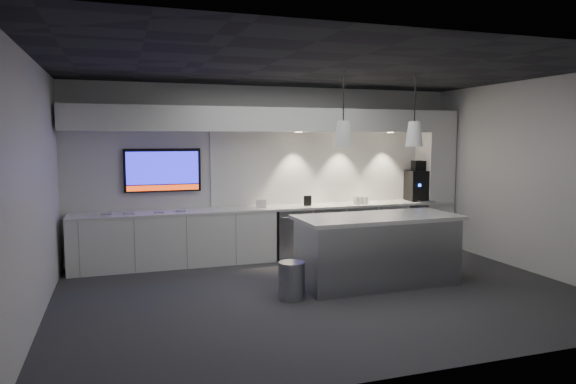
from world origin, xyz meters
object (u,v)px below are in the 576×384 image
object	(u,v)px
island	(377,250)
bin	(292,280)
wall_tv	(163,170)
coffee_machine	(418,184)

from	to	relation	value
island	bin	xyz separation A→B (m)	(-1.39, -0.27, -0.26)
wall_tv	bin	world-z (taller)	wall_tv
island	coffee_machine	distance (m)	2.91
wall_tv	island	size ratio (longest dim) A/B	0.53
island	coffee_machine	xyz separation A→B (m)	(1.96, 2.04, 0.71)
coffee_machine	wall_tv	bearing A→B (deg)	-173.30
bin	coffee_machine	world-z (taller)	coffee_machine
wall_tv	bin	bearing A→B (deg)	-61.28
wall_tv	island	world-z (taller)	wall_tv
island	coffee_machine	world-z (taller)	coffee_machine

